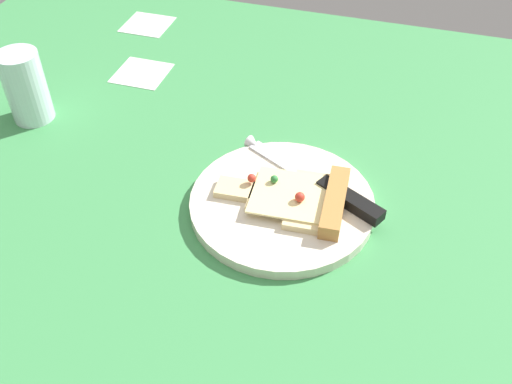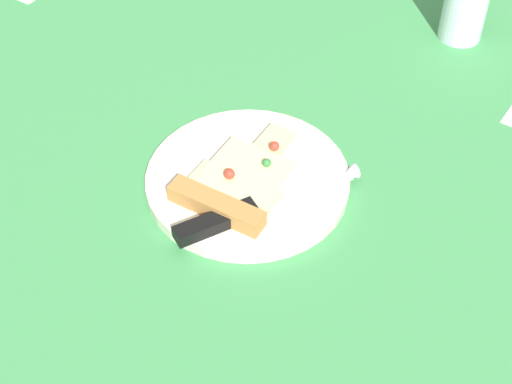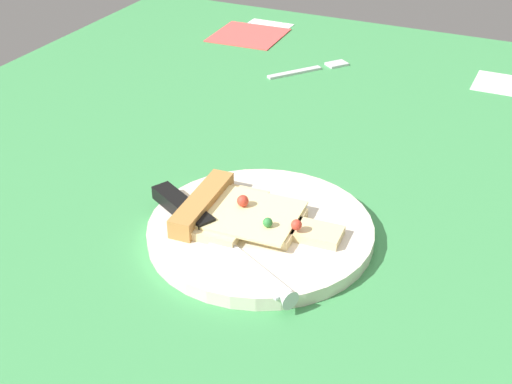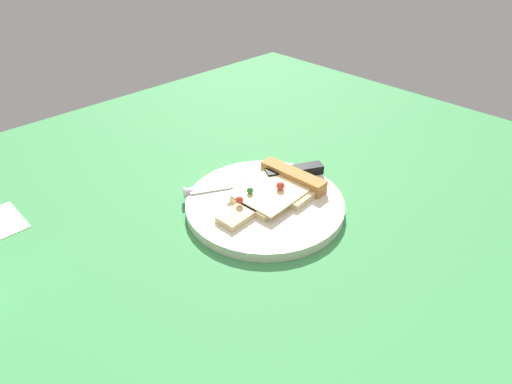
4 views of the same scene
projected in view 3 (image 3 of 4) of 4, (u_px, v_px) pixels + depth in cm
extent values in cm
cube|color=#3D8C4C|center=(338.00, 215.00, 83.78)|extent=(136.31, 136.31, 3.00)
cube|color=white|center=(502.00, 85.00, 114.31)|extent=(9.00, 9.00, 0.20)
cube|color=white|center=(265.00, 29.00, 138.76)|extent=(9.00, 9.00, 0.20)
cylinder|color=silver|center=(260.00, 231.00, 76.95)|extent=(24.95, 24.95, 1.55)
cube|color=beige|center=(227.00, 214.00, 77.53)|extent=(11.36, 6.68, 1.00)
cube|color=beige|center=(273.00, 224.00, 75.81)|extent=(7.54, 6.04, 1.00)
cube|color=beige|center=(317.00, 234.00, 74.26)|extent=(3.92, 5.42, 1.00)
cube|color=#F2E099|center=(252.00, 214.00, 76.25)|extent=(9.81, 10.56, 0.30)
cube|color=#B27A3D|center=(202.00, 204.00, 78.15)|extent=(12.14, 3.35, 2.20)
sphere|color=red|center=(243.00, 201.00, 77.09)|extent=(1.33, 1.33, 1.33)
sphere|color=red|center=(296.00, 225.00, 73.20)|extent=(1.18, 1.18, 1.18)
sphere|color=#2D7A38|center=(268.00, 222.00, 73.69)|extent=(1.06, 1.06, 1.06)
cube|color=silver|center=(247.00, 265.00, 70.17)|extent=(7.36, 11.55, 0.30)
cone|color=silver|center=(284.00, 296.00, 66.10)|extent=(2.70, 2.70, 2.00)
cube|color=black|center=(183.00, 208.00, 77.99)|extent=(6.61, 9.87, 1.60)
cube|color=silver|center=(295.00, 71.00, 118.08)|extent=(8.65, 7.06, 0.80)
cube|color=silver|center=(337.00, 63.00, 121.40)|extent=(4.32, 4.10, 0.80)
cube|color=#E54C47|center=(248.00, 35.00, 134.77)|extent=(13.54, 13.54, 0.40)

